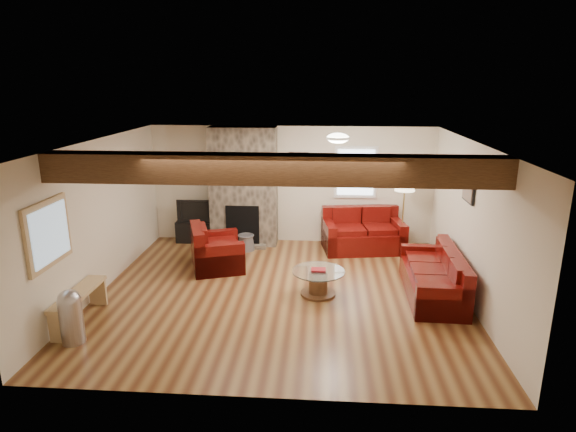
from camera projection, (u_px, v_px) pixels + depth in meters
name	position (u px, v px, depth m)	size (l,w,h in m)	color
room	(281.00, 221.00, 7.66)	(8.00, 8.00, 8.00)	#592F17
oak_beam	(272.00, 169.00, 6.17)	(6.00, 0.36, 0.38)	#341F0F
chimney_breast	(244.00, 188.00, 10.13)	(1.40, 0.67, 2.50)	#3C372F
back_window	(356.00, 172.00, 10.09)	(0.90, 0.08, 1.10)	white
hatch_window	(48.00, 234.00, 6.37)	(0.08, 1.00, 0.90)	tan
ceiling_dome	(338.00, 140.00, 8.14)	(0.40, 0.40, 0.18)	#F3EBCE
artwork_back	(299.00, 165.00, 10.13)	(0.42, 0.06, 0.52)	black
artwork_right	(468.00, 189.00, 7.61)	(0.06, 0.55, 0.42)	black
sofa_three	(433.00, 274.00, 7.83)	(1.95, 0.82, 0.75)	#440408
loveseat	(363.00, 230.00, 9.92)	(1.62, 0.93, 0.86)	#440408
armchair_red	(217.00, 247.00, 8.98)	(1.02, 0.90, 0.83)	#440408
coffee_table	(318.00, 283.00, 7.89)	(0.86, 0.86, 0.45)	#4B2D18
tv_cabinet	(199.00, 231.00, 10.51)	(0.93, 0.37, 0.47)	black
television	(198.00, 210.00, 10.38)	(0.85, 0.11, 0.49)	black
floor_lamp	(405.00, 188.00, 9.58)	(0.40, 0.40, 1.57)	tan
pine_bench	(80.00, 307.00, 6.98)	(0.29, 1.25, 0.47)	tan
pedal_bin	(71.00, 316.00, 6.40)	(0.30, 0.30, 0.76)	#B2B2B7
coal_bucket	(246.00, 242.00, 9.99)	(0.36, 0.36, 0.34)	slate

